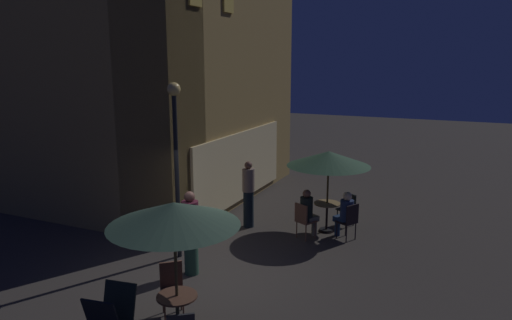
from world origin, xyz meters
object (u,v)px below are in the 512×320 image
cafe_chair_0 (349,219)px  patron_standing_2 (248,194)px  cafe_chair_4 (172,284)px  cafe_chair_2 (304,218)px  patron_seated_1 (308,211)px  street_lamp_near_corner (176,143)px  patron_standing_3 (191,233)px  cafe_table_0 (327,211)px  cafe_chair_1 (348,206)px  cafe_table_1 (177,309)px  patio_umbrella_0 (329,159)px  patio_umbrella_1 (174,215)px  patron_seated_0 (345,212)px

cafe_chair_0 → patron_standing_2: (-0.14, 2.71, 0.36)m
cafe_chair_4 → patron_standing_2: patron_standing_2 is taller
cafe_chair_2 → patron_seated_1: (0.13, -0.07, 0.16)m
street_lamp_near_corner → patron_seated_1: 3.82m
patron_seated_1 → patron_standing_3: bearing=178.7°
street_lamp_near_corner → cafe_chair_2: 3.79m
patron_seated_1 → cafe_chair_4: bearing=-166.4°
cafe_table_0 → cafe_chair_1: (0.72, -0.38, -0.02)m
cafe_table_1 → patio_umbrella_0: bearing=-8.2°
cafe_chair_0 → cafe_chair_4: bearing=96.0°
patio_umbrella_1 → patron_seated_1: patio_umbrella_1 is taller
patio_umbrella_0 → cafe_chair_2: (-0.77, 0.39, -1.40)m
cafe_chair_1 → patron_seated_1: (-1.36, 0.70, 0.19)m
cafe_table_1 → cafe_chair_0: bearing=-15.7°
cafe_table_0 → patio_umbrella_0: (0.00, 0.00, 1.40)m
cafe_chair_2 → cafe_table_0: bearing=0.0°
street_lamp_near_corner → patron_seated_0: 4.59m
cafe_chair_1 → patron_standing_3: 4.93m
cafe_table_1 → cafe_chair_1: bearing=-10.6°
cafe_table_1 → street_lamp_near_corner: bearing=32.9°
patio_umbrella_1 → patron_standing_3: (2.14, 1.08, -1.21)m
cafe_table_0 → patio_umbrella_0: size_ratio=0.36×
cafe_table_1 → cafe_chair_4: cafe_chair_4 is taller
patron_seated_0 → cafe_chair_4: bearing=97.6°
patio_umbrella_0 → patron_seated_0: size_ratio=1.75×
patio_umbrella_0 → patron_seated_0: 1.41m
street_lamp_near_corner → cafe_table_1: bearing=-147.1°
street_lamp_near_corner → cafe_chair_2: street_lamp_near_corner is taller
cafe_chair_1 → patron_standing_2: patron_standing_2 is taller
cafe_table_1 → patron_standing_2: size_ratio=0.43×
street_lamp_near_corner → cafe_chair_2: bearing=-45.5°
cafe_table_0 → patron_standing_3: (-3.62, 1.91, 0.37)m
street_lamp_near_corner → patio_umbrella_0: size_ratio=1.84×
cafe_chair_4 → patron_seated_0: 5.19m
cafe_table_1 → cafe_chair_1: (6.49, -1.21, -0.01)m
cafe_chair_2 → patron_standing_3: patron_standing_3 is taller
patio_umbrella_1 → patron_standing_2: patio_umbrella_1 is taller
patron_seated_1 → patron_standing_3: patron_standing_3 is taller
cafe_chair_4 → patron_standing_2: size_ratio=0.52×
cafe_chair_1 → cafe_chair_2: 1.68m
patio_umbrella_1 → patron_seated_1: 5.34m
cafe_chair_0 → patron_seated_1: 1.05m
patio_umbrella_1 → cafe_chair_4: patio_umbrella_1 is taller
cafe_table_1 → cafe_chair_2: bearing=-5.1°
cafe_table_0 → cafe_chair_1: cafe_chair_1 is taller
patio_umbrella_1 → patio_umbrella_0: bearing=-8.2°
patron_standing_3 → patron_seated_0: bearing=-79.9°
street_lamp_near_corner → cafe_chair_1: size_ratio=4.59×
street_lamp_near_corner → cafe_table_1: 3.94m
patio_umbrella_0 → cafe_chair_1: size_ratio=2.49×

